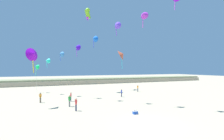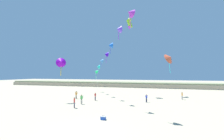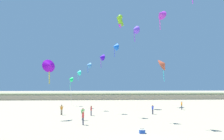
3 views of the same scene
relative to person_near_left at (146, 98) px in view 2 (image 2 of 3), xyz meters
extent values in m
plane|color=tan|center=(-4.95, -16.15, -0.87)|extent=(240.00, 240.00, 0.00)
cube|color=tan|center=(-4.95, 33.22, -0.20)|extent=(120.00, 9.60, 1.34)
cube|color=gray|center=(-4.95, 33.22, 0.66)|extent=(120.00, 8.16, 0.76)
cylinder|color=#282D4C|center=(-0.05, -0.04, -0.49)|extent=(0.11, 0.11, 0.75)
cylinder|color=#282D4C|center=(0.05, 0.04, -0.49)|extent=(0.11, 0.11, 0.75)
cylinder|color=blue|center=(0.00, 0.00, 0.16)|extent=(0.20, 0.20, 0.53)
cylinder|color=blue|center=(-0.14, -0.10, 0.20)|extent=(0.19, 0.17, 0.51)
cylinder|color=blue|center=(0.14, 0.10, 0.20)|extent=(0.19, 0.17, 0.51)
sphere|color=#9E7051|center=(0.00, 0.00, 0.53)|extent=(0.20, 0.20, 0.20)
cylinder|color=#726656|center=(-14.72, 0.04, -0.46)|extent=(0.12, 0.12, 0.82)
cylinder|color=#726656|center=(-14.60, 0.12, -0.46)|extent=(0.12, 0.12, 0.82)
cylinder|color=orange|center=(-14.66, 0.08, 0.24)|extent=(0.22, 0.22, 0.58)
cylinder|color=orange|center=(-14.82, -0.03, 0.29)|extent=(0.21, 0.18, 0.55)
cylinder|color=orange|center=(-14.51, 0.19, 0.29)|extent=(0.21, 0.18, 0.55)
sphere|color=brown|center=(-14.66, 0.08, 0.65)|extent=(0.22, 0.22, 0.22)
cylinder|color=#474C56|center=(6.93, 5.24, -0.46)|extent=(0.12, 0.12, 0.82)
cylinder|color=#474C56|center=(6.93, 5.09, -0.46)|extent=(0.12, 0.12, 0.82)
cylinder|color=orange|center=(6.93, 5.16, 0.24)|extent=(0.22, 0.22, 0.58)
cylinder|color=orange|center=(6.93, 5.35, 0.29)|extent=(0.08, 0.19, 0.55)
cylinder|color=orange|center=(6.93, 4.98, 0.29)|extent=(0.08, 0.19, 0.55)
sphere|color=beige|center=(6.93, 5.16, 0.65)|extent=(0.22, 0.22, 0.22)
cylinder|color=#282D4C|center=(-10.52, -7.87, -0.44)|extent=(0.12, 0.12, 0.85)
cylinder|color=#282D4C|center=(-10.56, -7.73, -0.44)|extent=(0.12, 0.12, 0.85)
cylinder|color=red|center=(-10.54, -7.80, 0.29)|extent=(0.22, 0.22, 0.60)
cylinder|color=red|center=(-10.49, -7.99, 0.33)|extent=(0.14, 0.22, 0.57)
cylinder|color=red|center=(-10.60, -7.62, 0.33)|extent=(0.14, 0.22, 0.57)
sphere|color=tan|center=(-10.54, -7.80, 0.71)|extent=(0.23, 0.23, 0.23)
cylinder|color=#282D4C|center=(-9.91, -0.72, -0.47)|extent=(0.12, 0.12, 0.79)
cylinder|color=#282D4C|center=(-9.95, -0.85, -0.47)|extent=(0.12, 0.12, 0.79)
cylinder|color=red|center=(-9.93, -0.79, 0.20)|extent=(0.21, 0.21, 0.56)
cylinder|color=red|center=(-9.88, -0.62, 0.25)|extent=(0.13, 0.20, 0.53)
cylinder|color=red|center=(-9.98, -0.96, 0.25)|extent=(0.13, 0.20, 0.53)
sphere|color=tan|center=(-9.93, -0.79, 0.60)|extent=(0.21, 0.21, 0.21)
cylinder|color=gray|center=(-10.81, -4.75, -0.44)|extent=(0.12, 0.12, 0.85)
cylinder|color=gray|center=(-10.92, -4.85, -0.44)|extent=(0.12, 0.12, 0.85)
cylinder|color=green|center=(-10.86, -4.80, 0.29)|extent=(0.22, 0.22, 0.60)
cylinder|color=green|center=(-10.72, -4.68, 0.34)|extent=(0.21, 0.20, 0.57)
cylinder|color=green|center=(-11.01, -4.93, 0.34)|extent=(0.21, 0.20, 0.57)
sphere|color=tan|center=(-10.86, -4.80, 0.71)|extent=(0.23, 0.23, 0.23)
cone|color=#12F167|center=(-15.21, 12.64, 5.09)|extent=(1.38, 1.41, 1.21)
cylinder|color=#39E5A4|center=(-15.29, 12.77, 3.91)|extent=(0.28, 0.28, 1.90)
cone|color=#20DBC0|center=(-13.09, 9.00, 6.33)|extent=(1.24, 1.34, 1.14)
cylinder|color=#39D5E5|center=(-13.17, 9.13, 5.45)|extent=(0.19, 0.18, 1.32)
cone|color=#367FC6|center=(-10.81, 5.07, 7.54)|extent=(1.31, 1.38, 1.18)
cylinder|color=blue|center=(-10.89, 5.20, 6.71)|extent=(0.12, 0.21, 1.21)
cone|color=#3A0EC8|center=(-8.36, 1.43, 8.60)|extent=(1.30, 1.37, 1.17)
cylinder|color=#8B39E5|center=(-8.44, 1.56, 7.59)|extent=(0.18, 0.18, 1.57)
cone|color=blue|center=(-6.30, -2.34, 9.70)|extent=(1.19, 1.32, 1.11)
cylinder|color=blue|center=(-6.38, -2.22, 8.85)|extent=(0.13, 0.18, 1.28)
cone|color=#613FDF|center=(-3.84, -6.06, 11.40)|extent=(1.25, 1.32, 1.12)
cylinder|color=#8739E5|center=(-3.92, -5.93, 10.46)|extent=(0.21, 0.21, 1.44)
cone|color=purple|center=(-1.42, -9.78, 12.26)|extent=(1.41, 1.43, 1.22)
cylinder|color=#E539DB|center=(-1.49, -9.65, 11.25)|extent=(0.18, 0.24, 1.59)
cylinder|color=silver|center=(-15.25, 13.45, 2.14)|extent=(0.28, 1.76, 6.01)
cone|color=#880AC7|center=(-15.67, -3.96, 6.69)|extent=(2.10, 1.93, 1.97)
cone|color=yellow|center=(-15.67, -3.96, 6.71)|extent=(1.18, 1.09, 1.09)
cylinder|color=yellow|center=(-15.67, -3.96, 5.23)|extent=(0.27, 0.41, 2.34)
cylinder|color=#83D327|center=(-4.46, 8.24, 17.05)|extent=(1.84, 1.55, 2.22)
sphere|color=#83D327|center=(-4.46, 8.24, 17.95)|extent=(1.01, 1.01, 1.01)
cone|color=#AB2DE5|center=(-4.46, 8.24, 15.94)|extent=(1.15, 1.15, 0.77)
sphere|color=black|center=(-4.46, 8.24, 18.24)|extent=(0.21, 0.21, 0.21)
cone|color=#E25A37|center=(4.98, 9.70, 8.28)|extent=(3.22, 3.38, 2.77)
cone|color=#2DD8E5|center=(4.98, 9.70, 8.30)|extent=(1.81, 1.89, 1.55)
cylinder|color=#2DD8E5|center=(4.98, 9.70, 6.24)|extent=(0.41, 0.23, 3.28)
cube|color=blue|center=(-4.26, -12.18, -0.69)|extent=(0.56, 0.40, 0.36)
cube|color=white|center=(-4.26, -12.18, -0.48)|extent=(0.58, 0.41, 0.06)
cylinder|color=black|center=(-4.26, -12.18, -0.42)|extent=(0.45, 0.03, 0.03)
camera|label=1|loc=(-15.31, -30.43, 4.68)|focal=28.00mm
camera|label=2|loc=(1.51, -28.66, 4.43)|focal=24.00mm
camera|label=3|loc=(-8.37, -32.35, 4.13)|focal=32.00mm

